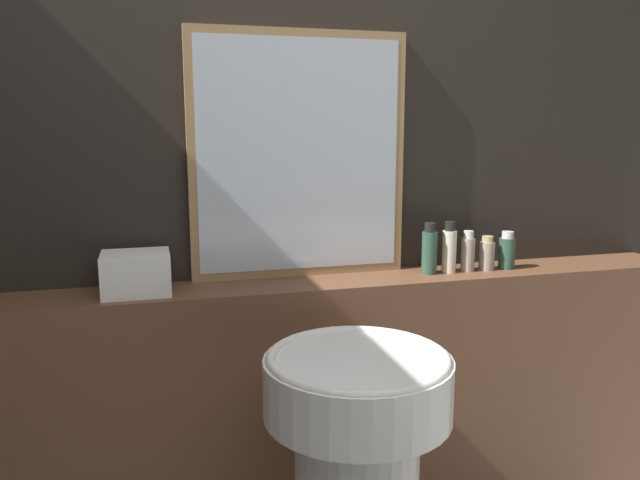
{
  "coord_description": "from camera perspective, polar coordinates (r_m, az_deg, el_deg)",
  "views": [
    {
      "loc": [
        -0.4,
        -0.17,
        1.44
      ],
      "look_at": [
        0.06,
        1.48,
        1.13
      ],
      "focal_mm": 35.0,
      "sensor_mm": 36.0,
      "label": 1
    }
  ],
  "objects": [
    {
      "name": "hand_soap_bottle",
      "position": [
        2.13,
        16.71,
        -1.01
      ],
      "size": [
        0.05,
        0.05,
        0.12
      ],
      "color": "#2D4C3D",
      "rests_on": "vanity_counter"
    },
    {
      "name": "shampoo_bottle",
      "position": [
        1.99,
        9.98,
        -0.93
      ],
      "size": [
        0.05,
        0.05,
        0.16
      ],
      "color": "#2D4C3D",
      "rests_on": "vanity_counter"
    },
    {
      "name": "body_wash_bottle",
      "position": [
        2.09,
        15.01,
        -1.27
      ],
      "size": [
        0.05,
        0.05,
        0.11
      ],
      "color": "gray",
      "rests_on": "vanity_counter"
    },
    {
      "name": "vanity_counter",
      "position": [
        2.04,
        -2.53,
        -17.4
      ],
      "size": [
        2.65,
        0.22,
        0.98
      ],
      "color": "brown",
      "rests_on": "ground_plane"
    },
    {
      "name": "wall_back",
      "position": [
        1.95,
        -3.63,
        4.74
      ],
      "size": [
        8.0,
        0.06,
        2.5
      ],
      "color": "black",
      "rests_on": "ground_plane"
    },
    {
      "name": "conditioner_bottle",
      "position": [
        2.02,
        11.73,
        -0.82
      ],
      "size": [
        0.05,
        0.05,
        0.16
      ],
      "color": "beige",
      "rests_on": "vanity_counter"
    },
    {
      "name": "towel_stack",
      "position": [
        1.81,
        -16.47,
        -2.93
      ],
      "size": [
        0.18,
        0.15,
        0.12
      ],
      "color": "white",
      "rests_on": "vanity_counter"
    },
    {
      "name": "lotion_bottle",
      "position": [
        2.05,
        13.37,
        -1.12
      ],
      "size": [
        0.04,
        0.04,
        0.13
      ],
      "color": "gray",
      "rests_on": "vanity_counter"
    },
    {
      "name": "mirror",
      "position": [
        1.9,
        -1.9,
        7.68
      ],
      "size": [
        0.67,
        0.03,
        0.74
      ],
      "color": "#937047",
      "rests_on": "vanity_counter"
    }
  ]
}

